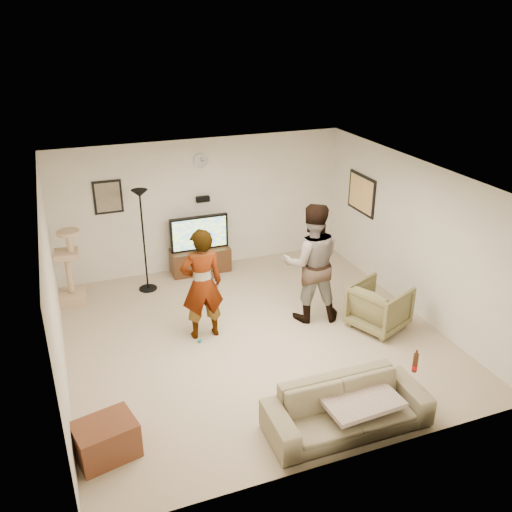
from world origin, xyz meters
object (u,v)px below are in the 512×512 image
object	(u,v)px
person_right	(311,263)
armchair	(379,306)
tv_stand	(200,260)
person_left	(202,284)
floor_lamp	(144,242)
sofa	(347,407)
side_table	(106,440)
beer_bottle	(415,363)
cat_tree	(68,267)
tv	(199,233)

from	to	relation	value
person_right	armchair	distance (m)	1.26
tv_stand	person_left	bearing A→B (deg)	-104.11
floor_lamp	person_left	distance (m)	1.91
sofa	side_table	size ratio (longest dim) A/B	2.98
person_left	beer_bottle	xyz separation A→B (m)	(1.93, -2.57, -0.18)
cat_tree	side_table	distance (m)	3.85
tv	person_right	size ratio (longest dim) A/B	0.57
tv	armchair	xyz separation A→B (m)	(2.08, -2.96, -0.43)
person_left	sofa	bearing A→B (deg)	112.99
person_left	side_table	xyz separation A→B (m)	(-1.69, -2.03, -0.66)
beer_bottle	person_left	bearing A→B (deg)	126.90
tv	floor_lamp	size ratio (longest dim) A/B	0.60
armchair	side_table	distance (m)	4.52
cat_tree	floor_lamp	bearing A→B (deg)	2.44
floor_lamp	side_table	xyz separation A→B (m)	(-1.16, -3.87, -0.71)
tv_stand	floor_lamp	xyz separation A→B (m)	(-1.09, -0.39, 0.69)
person_left	sofa	size ratio (longest dim) A/B	0.89
tv	sofa	xyz separation A→B (m)	(0.47, -4.80, -0.51)
person_left	beer_bottle	world-z (taller)	person_left
tv	floor_lamp	world-z (taller)	floor_lamp
cat_tree	beer_bottle	xyz separation A→B (m)	(3.76, -4.36, 0.03)
tv	sofa	world-z (taller)	tv
beer_bottle	side_table	bearing A→B (deg)	171.52
tv_stand	tv	size ratio (longest dim) A/B	1.01
tv	person_right	distance (m)	2.60
side_table	tv	bearing A→B (deg)	62.12
tv	armchair	bearing A→B (deg)	-54.95
tv_stand	floor_lamp	world-z (taller)	floor_lamp
floor_lamp	armchair	size ratio (longest dim) A/B	2.32
beer_bottle	side_table	size ratio (longest dim) A/B	0.38
tv_stand	tv	bearing A→B (deg)	0.00
person_left	sofa	distance (m)	2.83
floor_lamp	beer_bottle	distance (m)	5.06
tv_stand	side_table	distance (m)	4.82
tv	side_table	world-z (taller)	tv
sofa	side_table	world-z (taller)	sofa
cat_tree	tv	bearing A→B (deg)	10.50
sofa	beer_bottle	distance (m)	0.99
tv_stand	person_left	distance (m)	2.38
person_left	tv_stand	bearing A→B (deg)	-102.99
sofa	side_table	xyz separation A→B (m)	(-2.73, 0.54, -0.07)
person_right	cat_tree	bearing A→B (deg)	-12.55
person_left	cat_tree	bearing A→B (deg)	-43.25
cat_tree	person_left	xyz separation A→B (m)	(1.82, -1.78, 0.20)
floor_lamp	sofa	bearing A→B (deg)	-70.50
tv_stand	person_left	world-z (taller)	person_left
floor_lamp	tv	bearing A→B (deg)	19.54
person_left	tv	bearing A→B (deg)	-102.99
floor_lamp	side_table	distance (m)	4.10
tv_stand	cat_tree	world-z (taller)	cat_tree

